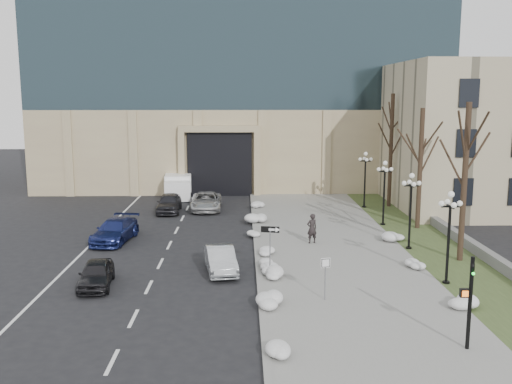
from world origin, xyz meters
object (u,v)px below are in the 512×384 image
(car_c, at_px, (115,231))
(pedestrian, at_px, (312,228))
(lamppost_a, at_px, (449,225))
(lamppost_d, at_px, (365,172))
(box_truck, at_px, (179,185))
(traffic_signal, at_px, (469,305))
(car_e, at_px, (169,203))
(lamppost_c, at_px, (384,184))
(one_way_sign, at_px, (273,235))
(lamppost_b, at_px, (411,201))
(car_d, at_px, (206,201))
(car_a, at_px, (96,274))
(car_b, at_px, (221,260))
(keep_sign, at_px, (325,270))

(car_c, height_order, pedestrian, pedestrian)
(lamppost_a, bearing_deg, lamppost_d, 90.00)
(car_c, distance_m, box_truck, 16.82)
(box_truck, height_order, traffic_signal, traffic_signal)
(car_e, distance_m, lamppost_c, 17.11)
(one_way_sign, height_order, lamppost_b, lamppost_b)
(car_c, relative_size, lamppost_b, 1.05)
(pedestrian, relative_size, lamppost_c, 0.40)
(car_d, bearing_deg, lamppost_c, -25.99)
(car_d, xyz_separation_m, traffic_signal, (11.28, -26.62, 1.08))
(pedestrian, distance_m, traffic_signal, 15.83)
(car_e, height_order, lamppost_d, lamppost_d)
(lamppost_a, relative_size, lamppost_c, 1.00)
(lamppost_a, bearing_deg, car_a, 179.41)
(box_truck, distance_m, lamppost_b, 25.16)
(car_e, relative_size, lamppost_d, 0.95)
(car_c, xyz_separation_m, lamppost_a, (18.42, -9.01, 2.35))
(car_e, xyz_separation_m, traffic_signal, (14.21, -25.76, 1.04))
(one_way_sign, bearing_deg, car_a, -161.05)
(car_b, bearing_deg, car_d, 87.37)
(lamppost_c, bearing_deg, car_d, 154.87)
(car_d, xyz_separation_m, box_truck, (-2.98, 6.50, 0.32))
(box_truck, relative_size, keep_sign, 3.32)
(car_e, bearing_deg, box_truck, 88.92)
(car_c, relative_size, lamppost_d, 1.05)
(car_d, height_order, pedestrian, pedestrian)
(car_e, bearing_deg, pedestrian, -46.82)
(keep_sign, xyz_separation_m, lamppost_d, (6.40, 21.76, 1.53))
(pedestrian, height_order, lamppost_d, lamppost_d)
(car_a, relative_size, lamppost_d, 0.80)
(keep_sign, height_order, traffic_signal, traffic_signal)
(car_b, relative_size, car_c, 0.84)
(car_b, distance_m, traffic_signal, 13.69)
(lamppost_a, height_order, lamppost_c, same)
(car_b, relative_size, keep_sign, 1.99)
(traffic_signal, bearing_deg, box_truck, 115.02)
(traffic_signal, distance_m, lamppost_b, 14.13)
(car_c, height_order, keep_sign, keep_sign)
(lamppost_b, bearing_deg, lamppost_a, -90.00)
(car_c, bearing_deg, one_way_sign, -29.39)
(car_b, height_order, lamppost_c, lamppost_c)
(car_a, height_order, pedestrian, pedestrian)
(car_e, xyz_separation_m, keep_sign, (9.70, -20.57, 0.77))
(car_d, height_order, one_way_sign, one_way_sign)
(car_d, bearing_deg, one_way_sign, -76.26)
(traffic_signal, bearing_deg, car_b, 135.54)
(traffic_signal, xyz_separation_m, lamppost_b, (1.89, 13.95, 1.27))
(car_e, distance_m, keep_sign, 22.76)
(car_d, bearing_deg, car_a, -103.39)
(car_b, height_order, lamppost_b, lamppost_b)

